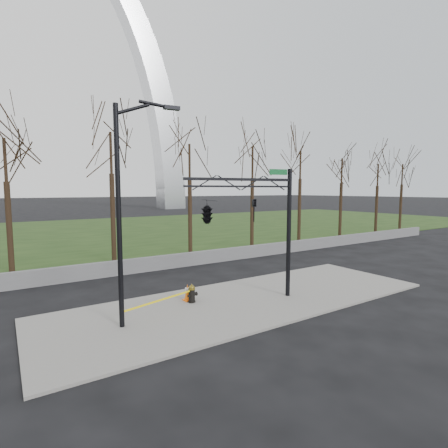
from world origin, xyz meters
TOP-DOWN VIEW (x-y plane):
  - ground at (0.00, 0.00)m, footprint 500.00×500.00m
  - sidewalk at (0.00, 0.00)m, footprint 18.00×6.00m
  - grass_strip at (0.00, 30.00)m, footprint 120.00×40.00m
  - guardrail at (0.00, 8.00)m, footprint 60.00×0.30m
  - gateway_arch at (0.00, 75.00)m, footprint 66.00×6.00m
  - tree_row at (6.24, 12.00)m, footprint 58.49×4.00m
  - fire_hydrant at (-2.35, 1.01)m, footprint 0.51×0.33m
  - traffic_cone at (-2.40, 1.34)m, footprint 0.41×0.41m
  - street_light at (-5.53, -0.04)m, footprint 2.39×0.45m
  - traffic_signal_mast at (-1.30, 0.04)m, footprint 5.02×2.54m
  - caution_tape at (-3.91, 0.56)m, footprint 3.39×1.36m

SIDE VIEW (x-z plane):
  - ground at x=0.00m, z-range 0.00..0.00m
  - grass_strip at x=0.00m, z-range 0.00..0.06m
  - sidewalk at x=0.00m, z-range 0.00..0.10m
  - guardrail at x=0.00m, z-range 0.00..0.90m
  - traffic_cone at x=-2.40m, z-range 0.10..0.84m
  - fire_hydrant at x=-2.35m, z-range 0.07..0.89m
  - caution_tape at x=-3.91m, z-range 0.40..0.82m
  - traffic_signal_mast at x=-1.30m, z-range 1.15..7.15m
  - street_light at x=-5.53m, z-range 0.59..8.80m
  - tree_row at x=6.24m, z-range 0.00..9.50m
  - gateway_arch at x=0.00m, z-range 0.00..65.00m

